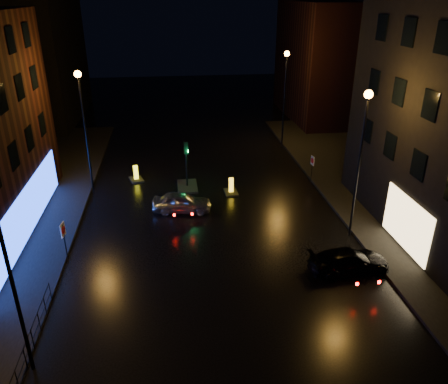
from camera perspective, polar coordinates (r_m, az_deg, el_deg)
The scene contains 16 objects.
ground at distance 19.82m, azimuth 0.97°, elevation -15.75°, with size 120.00×120.00×0.00m, color black.
pavement_right at distance 30.86m, azimuth 25.33°, elevation -2.32°, with size 12.00×44.00×0.15m, color black.
building_far_left at distance 52.10m, azimuth -23.58°, elevation 16.31°, with size 8.00×16.00×14.00m, color black.
building_far_right at distance 50.45m, azimuth 13.28°, elevation 16.27°, with size 8.00×14.00×12.00m, color black.
street_lamp_lnear at distance 15.84m, azimuth -27.02°, elevation -5.69°, with size 0.44×0.44×8.37m.
street_lamp_lfar at distance 30.33m, azimuth -17.91°, elevation 9.61°, with size 0.44×0.44×8.37m.
street_lamp_rnear at distance 24.32m, azimuth 17.56°, elevation 6.08°, with size 0.44×0.44×8.37m.
street_lamp_rfar at distance 38.94m, azimuth 7.98°, elevation 13.68°, with size 0.44×0.44×8.37m.
traffic_signal at distance 31.46m, azimuth -4.84°, elevation 1.49°, with size 1.40×2.40×3.45m.
guard_railing at distance 19.33m, azimuth -23.85°, elevation -16.68°, with size 0.05×6.04×1.00m.
silver_hatchback at distance 27.97m, azimuth -5.53°, elevation -1.33°, with size 1.50×3.72×1.27m, color #B7BBBF.
dark_sedan at distance 22.97m, azimuth 16.02°, elevation -8.65°, with size 1.66×4.09×1.19m, color black.
bollard_near at distance 30.53m, azimuth 0.93°, elevation 0.30°, with size 0.91×1.32×1.13m.
bollard_far at distance 33.28m, azimuth -11.39°, elevation 1.94°, with size 1.23×1.53×1.16m.
road_sign_left at distance 23.73m, azimuth -20.24°, elevation -5.06°, with size 0.13×0.55×2.25m.
road_sign_right at distance 32.35m, azimuth 11.46°, elevation 3.74°, with size 0.12×0.50×2.07m.
Camera 1 is at (-2.24, -14.91, 12.86)m, focal length 35.00 mm.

